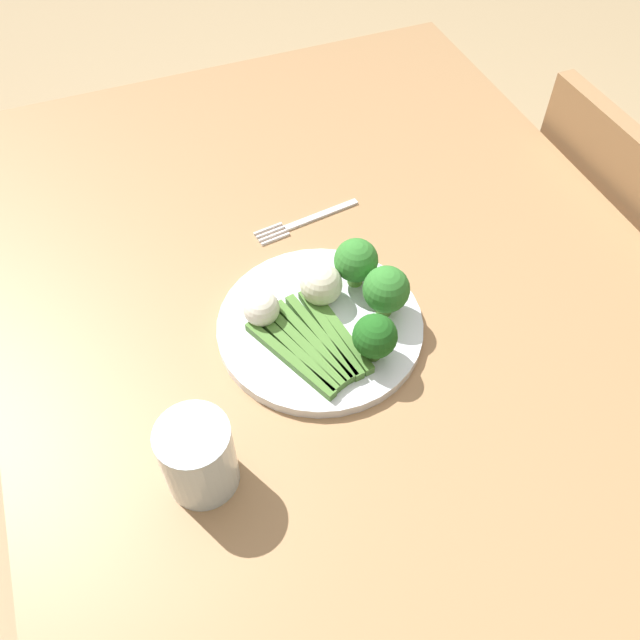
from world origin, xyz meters
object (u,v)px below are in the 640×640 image
Objects in this scene: broccoli_near_center at (386,290)px; broccoli_front at (375,337)px; dining_table at (373,406)px; broccoli_left at (356,261)px; cauliflower_back_right at (321,284)px; fork at (306,221)px; chair at (614,289)px; asparagus_bundle at (313,342)px; plate at (320,326)px; cauliflower_edge at (261,308)px; water_glass at (198,457)px.

broccoli_near_center is 0.07m from broccoli_front.
broccoli_left is at bearing -9.09° from dining_table.
broccoli_front is (-0.12, 0.03, -0.00)m from broccoli_left.
cauliflower_back_right reaches higher than fork.
broccoli_near_center is 0.08m from cauliflower_back_right.
broccoli_left reaches higher than fork.
dining_table is 20.49× the size of broccoli_left.
chair reaches higher than asparagus_bundle.
chair is 0.65m from fork.
broccoli_front is at bearing -150.03° from plate.
broccoli_front reaches higher than fork.
dining_table is 26.31× the size of cauliflower_back_right.
broccoli_near_center is at bearing -106.27° from cauliflower_edge.
cauliflower_back_right is at bearing 93.77° from chair.
broccoli_left is 0.05m from cauliflower_back_right.
asparagus_bundle reaches higher than dining_table.
cauliflower_back_right is at bearing -23.58° from plate.
chair is 0.65m from broccoli_near_center.
cauliflower_back_right is (0.01, -0.08, 0.00)m from cauliflower_edge.
broccoli_near_center reaches higher than plate.
dining_table is at bearing 80.79° from fork.
water_glass is at bearing 115.41° from broccoli_near_center.
broccoli_near_center is 0.74× the size of water_glass.
broccoli_left is at bearing -64.51° from asparagus_bundle.
broccoli_left is 1.28× the size of cauliflower_back_right.
chair is 0.70m from cauliflower_back_right.
broccoli_front is at bearing 104.05° from chair.
broccoli_front is at bearing -72.78° from water_glass.
plate is 4.78× the size of cauliflower_back_right.
dining_table is 1.65× the size of chair.
chair reaches higher than plate.
fork is at bearing -34.13° from asparagus_bundle.
cauliflower_back_right is (0.11, 0.02, -0.01)m from broccoli_front.
asparagus_bundle is 2.35× the size of broccoli_left.
fork is (0.11, 0.58, 0.28)m from chair.
asparagus_bundle is 0.08m from cauliflower_edge.
plate is at bearing 34.56° from dining_table.
cauliflower_back_right is at bearing 101.16° from broccoli_left.
broccoli_near_center reaches higher than cauliflower_back_right.
dining_table is 0.18m from broccoli_near_center.
cauliflower_edge is (0.03, 0.07, 0.03)m from plate.
chair reaches higher than broccoli_near_center.
asparagus_bundle is (-0.12, 0.65, 0.30)m from chair.
chair is at bearing -95.34° from asparagus_bundle.
chair is 12.07× the size of broccoli_near_center.
water_glass is at bearing 107.22° from broccoli_front.
broccoli_left is 0.32m from water_glass.
broccoli_near_center is (-0.01, -0.08, 0.05)m from plate.
chair is 0.77m from cauliflower_edge.
broccoli_left is (0.12, -0.02, 0.16)m from dining_table.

